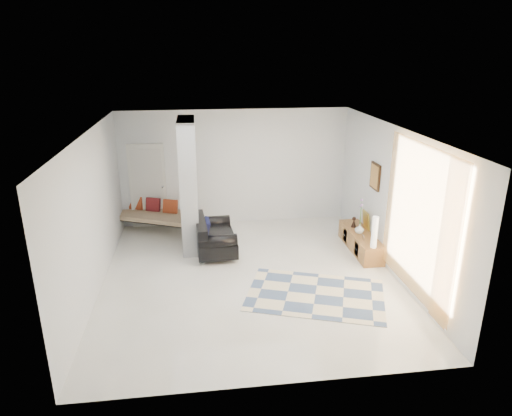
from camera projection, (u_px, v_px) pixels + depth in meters
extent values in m
plane|color=beige|center=(250.00, 277.00, 8.74)|extent=(6.00, 6.00, 0.00)
plane|color=white|center=(249.00, 131.00, 7.81)|extent=(6.00, 6.00, 0.00)
plane|color=silver|center=(235.00, 167.00, 11.08)|extent=(6.00, 0.00, 6.00)
plane|color=silver|center=(278.00, 290.00, 5.47)|extent=(6.00, 0.00, 6.00)
plane|color=silver|center=(93.00, 215.00, 7.94)|extent=(0.00, 6.00, 6.00)
plane|color=silver|center=(393.00, 202.00, 8.62)|extent=(0.00, 6.00, 6.00)
cube|color=#999DA0|center=(189.00, 185.00, 9.64)|extent=(0.35, 1.20, 2.80)
cube|color=silver|center=(148.00, 186.00, 10.91)|extent=(0.85, 0.06, 2.04)
plane|color=#FDAE42|center=(418.00, 221.00, 7.51)|extent=(0.00, 2.55, 2.55)
cube|color=black|center=(375.00, 176.00, 9.37)|extent=(0.04, 0.45, 0.55)
cube|color=brown|center=(361.00, 242.00, 9.83)|extent=(0.45, 1.71, 0.40)
cube|color=black|center=(357.00, 249.00, 9.45)|extent=(0.02, 0.23, 0.28)
cube|color=black|center=(345.00, 235.00, 10.16)|extent=(0.02, 0.23, 0.28)
cube|color=gold|center=(366.00, 220.00, 9.94)|extent=(0.09, 0.32, 0.40)
cube|color=silver|center=(363.00, 238.00, 9.37)|extent=(0.04, 0.10, 0.12)
cylinder|color=silver|center=(204.00, 262.00, 9.21)|extent=(0.05, 0.05, 0.10)
cylinder|color=silver|center=(200.00, 241.00, 10.23)|extent=(0.05, 0.05, 0.10)
cylinder|color=silver|center=(233.00, 260.00, 9.32)|extent=(0.05, 0.05, 0.10)
cylinder|color=silver|center=(226.00, 239.00, 10.34)|extent=(0.05, 0.05, 0.10)
cube|color=black|center=(215.00, 241.00, 9.71)|extent=(0.88, 1.38, 0.30)
cube|color=black|center=(201.00, 228.00, 9.54)|extent=(0.28, 1.35, 0.36)
cylinder|color=black|center=(218.00, 242.00, 9.12)|extent=(0.78, 0.32, 0.28)
cylinder|color=black|center=(213.00, 222.00, 10.14)|extent=(0.78, 0.32, 0.28)
cube|color=black|center=(206.00, 227.00, 9.56)|extent=(0.17, 0.50, 0.31)
cylinder|color=black|center=(112.00, 225.00, 10.77)|extent=(0.04, 0.04, 0.40)
cylinder|color=black|center=(188.00, 234.00, 10.24)|extent=(0.04, 0.04, 0.40)
cylinder|color=black|center=(131.00, 213.00, 11.50)|extent=(0.04, 0.04, 0.40)
cylinder|color=black|center=(202.00, 221.00, 10.98)|extent=(0.04, 0.04, 0.40)
cube|color=beige|center=(157.00, 216.00, 10.81)|extent=(2.14, 1.56, 0.12)
cube|color=#98381B|center=(136.00, 203.00, 11.04)|extent=(0.38, 0.29, 0.33)
cube|color=maroon|center=(153.00, 205.00, 10.92)|extent=(0.38, 0.29, 0.33)
cube|color=#98381B|center=(170.00, 206.00, 10.80)|extent=(0.38, 0.29, 0.33)
cube|color=beige|center=(315.00, 295.00, 8.09)|extent=(2.76, 2.27, 0.01)
cylinder|color=white|center=(375.00, 232.00, 8.96)|extent=(0.12, 0.12, 0.65)
imported|color=silver|center=(359.00, 229.00, 9.71)|extent=(0.21, 0.21, 0.21)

